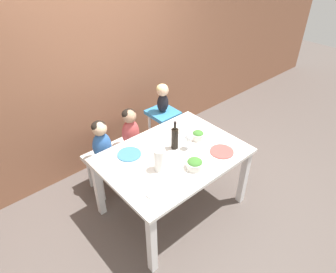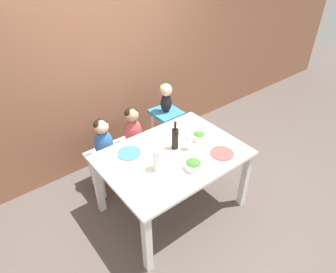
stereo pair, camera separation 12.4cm
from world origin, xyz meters
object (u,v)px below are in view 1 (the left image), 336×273
chair_far_center (132,149)px  person_child_center (130,127)px  salad_bowl_large (195,164)px  dinner_plate_back_left (129,154)px  paper_towel_roll (160,160)px  person_baby_right (163,96)px  wine_bottle (175,138)px  person_child_left (101,140)px  dinner_plate_front_right (222,152)px  dinner_plate_back_right (182,128)px  chair_far_left (105,163)px  salad_bowl_small (198,135)px  chair_right_highchair (163,122)px  dinner_plate_front_left (158,190)px  wine_glass_near (189,138)px

chair_far_center → person_child_center: 0.33m
salad_bowl_large → dinner_plate_back_left: size_ratio=0.70×
person_child_center → paper_towel_roll: 0.90m
chair_far_center → person_baby_right: bearing=0.2°
wine_bottle → paper_towel_roll: (-0.33, -0.15, -0.01)m
wine_bottle → dinner_plate_back_left: bearing=152.9°
salad_bowl_large → dinner_plate_back_left: bearing=121.6°
person_child_left → dinner_plate_front_right: 1.34m
wine_bottle → salad_bowl_large: 0.38m
dinner_plate_back_right → chair_far_center: bearing=130.2°
person_child_center → wine_bottle: wine_bottle is taller
chair_far_left → salad_bowl_small: 1.16m
person_baby_right → salad_bowl_small: person_baby_right is taller
paper_towel_roll → chair_far_center: bearing=73.5°
person_baby_right → dinner_plate_back_right: person_baby_right is taller
chair_far_center → salad_bowl_large: bearing=-89.3°
chair_right_highchair → wine_bottle: (-0.43, -0.69, 0.31)m
chair_far_center → dinner_plate_back_left: 0.70m
chair_far_left → dinner_plate_front_left: 1.12m
chair_far_center → wine_glass_near: wine_glass_near is taller
person_child_left → salad_bowl_large: person_child_left is taller
dinner_plate_back_right → paper_towel_roll: bearing=-149.8°
wine_bottle → wine_glass_near: bearing=-45.3°
person_child_center → salad_bowl_small: size_ratio=3.51×
wine_glass_near → salad_bowl_small: bearing=15.6°
chair_far_left → wine_bottle: (0.48, -0.69, 0.50)m
person_child_center → wine_bottle: size_ratio=1.53×
paper_towel_roll → dinner_plate_front_left: (-0.20, -0.21, -0.11)m
salad_bowl_large → dinner_plate_front_right: salad_bowl_large is taller
chair_far_left → dinner_plate_front_right: bearing=-53.1°
salad_bowl_small → paper_towel_roll: bearing=-170.5°
person_child_center → chair_right_highchair: bearing=-0.2°
chair_far_left → dinner_plate_front_left: dinner_plate_front_left is taller
chair_far_center → dinner_plate_front_right: 1.20m
wine_bottle → paper_towel_roll: size_ratio=1.42×
wine_bottle → salad_bowl_large: wine_bottle is taller
chair_right_highchair → dinner_plate_back_left: (-0.85, -0.47, 0.19)m
person_child_left → dinner_plate_front_right: person_child_left is taller
chair_far_left → salad_bowl_small: bearing=-43.4°
person_child_left → salad_bowl_small: person_child_left is taller
chair_far_left → salad_bowl_large: 1.21m
wine_glass_near → dinner_plate_back_right: 0.41m
chair_right_highchair → dinner_plate_back_right: (-0.11, -0.47, 0.19)m
chair_far_left → person_child_left: person_child_left is taller
paper_towel_roll → dinner_plate_back_right: paper_towel_roll is taller
chair_far_left → person_baby_right: size_ratio=1.26×
salad_bowl_large → chair_far_left: bearing=111.3°
person_child_left → chair_far_left: bearing=-90.0°
salad_bowl_large → dinner_plate_back_right: 0.70m
paper_towel_roll → salad_bowl_small: (0.63, 0.11, -0.06)m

